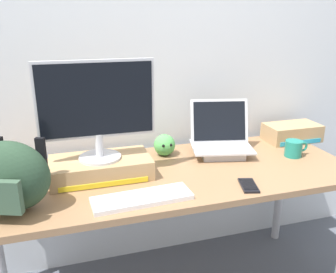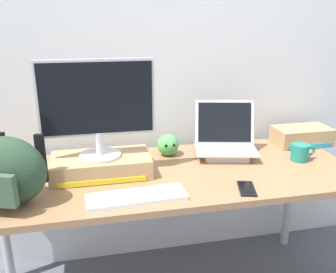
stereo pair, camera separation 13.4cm
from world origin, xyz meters
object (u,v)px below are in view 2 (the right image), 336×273
Objects in this scene: toner_box_yellow at (101,165)px; cell_phone at (247,188)px; toner_box_cyan at (302,136)px; external_keyboard at (137,197)px; open_laptop at (225,146)px; messenger_backpack at (8,171)px; desktop_monitor at (97,106)px; plush_toy at (168,145)px; coffee_mug at (300,152)px.

cell_phone is (0.61, -0.30, -0.04)m from toner_box_yellow.
external_keyboard is at bearing -155.64° from toner_box_cyan.
open_laptop is at bearing 33.14° from external_keyboard.
messenger_backpack is 2.45× the size of cell_phone.
open_laptop is 1.07m from messenger_backpack.
toner_box_cyan is at bearing 21.84° from open_laptop.
external_keyboard is at bearing -64.21° from desktop_monitor.
external_keyboard is at bearing 11.62° from messenger_backpack.
plush_toy is at bearing 179.84° from open_laptop.
messenger_backpack is 0.82m from plush_toy.
toner_box_yellow is 0.89× the size of desktop_monitor.
cell_phone is 0.53m from plush_toy.
toner_box_yellow is 1.02m from coffee_mug.
external_keyboard is 0.51m from plush_toy.
open_laptop is at bearing 10.00° from desktop_monitor.
plush_toy reaches higher than coffee_mug.
toner_box_cyan is (0.50, 0.08, -0.01)m from open_laptop.
open_laptop is 3.16× the size of plush_toy.
open_laptop is at bearing 9.02° from toner_box_yellow.
toner_box_yellow is at bearing -154.25° from plush_toy.
desktop_monitor is 0.46m from messenger_backpack.
open_laptop is (0.66, 0.10, 0.01)m from toner_box_yellow.
toner_box_cyan reaches higher than cell_phone.
toner_box_cyan is (0.55, 0.48, 0.04)m from cell_phone.
toner_box_cyan is at bearing 56.89° from coffee_mug.
toner_box_yellow is at bearing -171.05° from toner_box_cyan.
toner_box_yellow is 0.40m from plush_toy.
desktop_monitor is 3.52× the size of cell_phone.
toner_box_cyan is at bearing 55.94° from cell_phone.
messenger_backpack is 0.98m from cell_phone.
messenger_backpack is 2.74× the size of coffee_mug.
messenger_backpack is at bearing -170.33° from cell_phone.
external_keyboard is 1.13m from toner_box_cyan.
messenger_backpack is (-1.02, -0.31, 0.08)m from open_laptop.
desktop_monitor reaches higher than toner_box_yellow.
coffee_mug is (0.88, 0.24, 0.03)m from external_keyboard.
coffee_mug reaches higher than external_keyboard.
toner_box_yellow is at bearing 111.66° from external_keyboard.
cell_phone is at bearing -4.76° from external_keyboard.
messenger_backpack is 1.57m from toner_box_cyan.
cell_phone is (0.61, -0.30, -0.33)m from desktop_monitor.
toner_box_yellow is 3.50× the size of coffee_mug.
desktop_monitor is at bearing -157.92° from open_laptop.
toner_box_cyan reaches higher than toner_box_yellow.
desktop_monitor reaches higher than plush_toy.
desktop_monitor reaches higher than external_keyboard.
external_keyboard is 1.15× the size of messenger_backpack.
external_keyboard is at bearing -164.55° from coffee_mug.
cell_phone is 1.28× the size of plush_toy.
toner_box_yellow is 0.68m from cell_phone.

